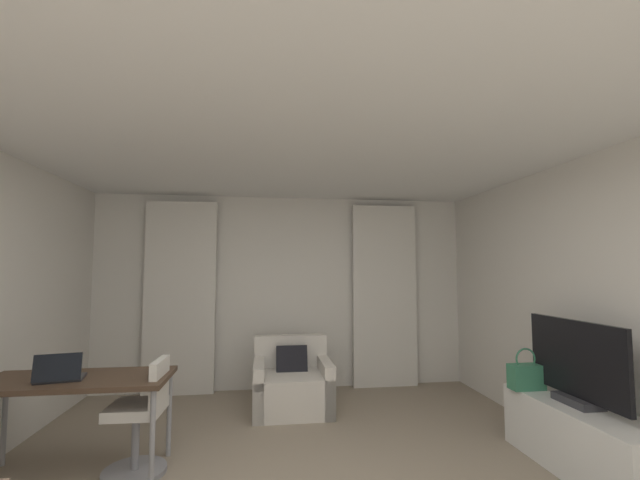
% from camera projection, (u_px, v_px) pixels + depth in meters
% --- Properties ---
extents(wall_window, '(5.12, 0.06, 2.60)m').
position_uv_depth(wall_window, '(285.00, 291.00, 5.53)').
color(wall_window, silver).
rests_on(wall_window, ground).
extents(ceiling, '(5.12, 6.12, 0.06)m').
position_uv_depth(ceiling, '(309.00, 113.00, 2.63)').
color(ceiling, white).
rests_on(ceiling, wall_left).
extents(curtain_left_panel, '(0.90, 0.06, 2.50)m').
position_uv_depth(curtain_left_panel, '(180.00, 296.00, 5.21)').
color(curtain_left_panel, silver).
rests_on(curtain_left_panel, ground).
extents(curtain_right_panel, '(0.90, 0.06, 2.50)m').
position_uv_depth(curtain_right_panel, '(385.00, 295.00, 5.58)').
color(curtain_right_panel, silver).
rests_on(curtain_right_panel, ground).
extents(armchair, '(0.88, 0.78, 0.80)m').
position_uv_depth(armchair, '(292.00, 385.00, 4.58)').
color(armchair, silver).
rests_on(armchair, ground).
extents(desk, '(1.41, 0.63, 0.75)m').
position_uv_depth(desk, '(76.00, 386.00, 3.15)').
color(desk, '#4C3828').
rests_on(desk, ground).
extents(desk_chair, '(0.48, 0.48, 0.88)m').
position_uv_depth(desk_chair, '(141.00, 422.00, 3.17)').
color(desk_chair, gray).
rests_on(desk_chair, ground).
extents(laptop, '(0.36, 0.31, 0.22)m').
position_uv_depth(laptop, '(60.00, 375.00, 3.06)').
color(laptop, '#2D2D33').
rests_on(laptop, desk).
extents(tv_console, '(0.49, 1.35, 0.52)m').
position_uv_depth(tv_console, '(584.00, 441.00, 3.14)').
color(tv_console, white).
rests_on(tv_console, ground).
extents(tv_flatscreen, '(0.20, 1.00, 0.67)m').
position_uv_depth(tv_flatscreen, '(576.00, 365.00, 3.23)').
color(tv_flatscreen, '#333338').
rests_on(tv_flatscreen, tv_console).
extents(handbag_primary, '(0.30, 0.14, 0.37)m').
position_uv_depth(handbag_primary, '(526.00, 376.00, 3.63)').
color(handbag_primary, '#387F5B').
rests_on(handbag_primary, tv_console).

